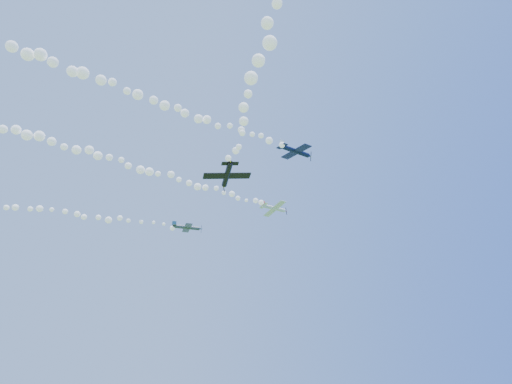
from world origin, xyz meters
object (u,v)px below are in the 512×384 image
object	(u,v)px
plane_white	(274,208)
plane_navy	(296,151)
plane_grey	(187,227)
plane_black	(227,175)

from	to	relation	value
plane_white	plane_navy	distance (m)	23.96
plane_grey	plane_black	xyz separation A→B (m)	(0.59, -31.42, -6.51)
plane_black	plane_white	bearing A→B (deg)	-24.23
plane_navy	plane_black	world-z (taller)	plane_navy
plane_navy	plane_grey	bearing A→B (deg)	121.93
plane_navy	plane_grey	xyz separation A→B (m)	(-17.67, 18.04, -11.15)
plane_navy	plane_black	bearing A→B (deg)	-154.40
plane_navy	plane_white	bearing A→B (deg)	67.56
plane_white	plane_navy	world-z (taller)	plane_white
plane_white	plane_black	size ratio (longest dim) A/B	1.18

